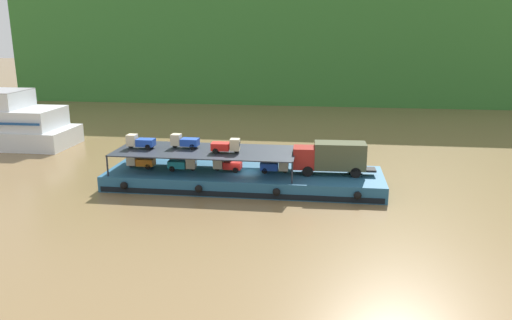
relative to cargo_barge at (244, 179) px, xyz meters
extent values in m
plane|color=brown|center=(0.00, 0.03, -0.75)|extent=(400.00, 400.00, 0.00)
cube|color=#33702D|center=(0.00, 67.60, 15.61)|extent=(115.01, 28.54, 32.72)
cube|color=#23567A|center=(0.00, 0.03, 0.00)|extent=(26.76, 7.49, 1.50)
cube|color=black|center=(0.00, -3.74, -0.40)|extent=(26.22, 0.06, 0.50)
sphere|color=black|center=(-10.70, -3.93, 0.10)|extent=(0.70, 0.70, 0.70)
sphere|color=black|center=(-3.57, -3.93, 0.10)|extent=(0.70, 0.70, 0.70)
sphere|color=black|center=(3.57, -3.93, 0.10)|extent=(0.70, 0.70, 0.70)
sphere|color=black|center=(10.70, -3.93, 0.10)|extent=(0.70, 0.70, 0.70)
cube|color=maroon|center=(5.78, 0.16, 2.35)|extent=(2.08, 2.26, 2.00)
cube|color=#192833|center=(4.75, 0.12, 2.70)|extent=(0.13, 1.84, 0.60)
cube|color=#474C33|center=(9.18, 0.29, 2.60)|extent=(4.88, 2.48, 2.50)
cube|color=black|center=(9.18, 0.29, 1.30)|extent=(6.85, 1.63, 0.20)
cylinder|color=black|center=(6.14, 1.19, 1.25)|extent=(1.01, 0.32, 1.00)
cylinder|color=black|center=(6.22, -0.83, 1.25)|extent=(1.01, 0.32, 1.00)
cylinder|color=black|center=(10.58, 1.35, 1.25)|extent=(1.01, 0.32, 1.00)
cylinder|color=black|center=(10.65, -0.66, 1.25)|extent=(1.01, 0.32, 1.00)
cylinder|color=#232833|center=(4.90, 3.29, 1.75)|extent=(0.16, 0.16, 2.00)
cylinder|color=#232833|center=(4.90, -3.24, 1.75)|extent=(0.16, 0.16, 2.00)
cylinder|color=#232833|center=(-12.50, 3.29, 1.75)|extent=(0.16, 0.16, 2.00)
cylinder|color=#232833|center=(-12.50, -3.24, 1.75)|extent=(0.16, 0.16, 2.00)
cube|color=#232833|center=(-3.80, 0.03, 2.70)|extent=(17.56, 6.69, 0.10)
cube|color=orange|center=(-9.91, -0.02, 1.38)|extent=(1.72, 1.23, 0.70)
cube|color=beige|center=(-11.31, 0.00, 1.58)|extent=(0.92, 1.02, 1.10)
cube|color=#19232D|center=(-11.78, 0.01, 1.69)|extent=(0.06, 0.85, 0.38)
cylinder|color=black|center=(-11.46, 0.00, 1.03)|extent=(0.56, 0.15, 0.56)
cylinder|color=black|center=(-9.50, 0.50, 1.03)|extent=(0.56, 0.15, 0.56)
cylinder|color=black|center=(-9.52, -0.56, 1.03)|extent=(0.56, 0.15, 0.56)
cube|color=teal|center=(-6.56, -0.41, 1.38)|extent=(1.75, 1.28, 0.70)
cube|color=#C6B793|center=(-5.16, -0.34, 1.58)|extent=(0.94, 1.04, 1.10)
cube|color=#19232D|center=(-4.69, -0.32, 1.69)|extent=(0.08, 0.85, 0.38)
cylinder|color=black|center=(-5.01, -0.34, 1.03)|extent=(0.57, 0.17, 0.56)
cylinder|color=black|center=(-6.94, -0.95, 1.03)|extent=(0.57, 0.17, 0.56)
cylinder|color=black|center=(-6.98, 0.10, 1.03)|extent=(0.57, 0.17, 0.56)
cube|color=red|center=(-1.10, -0.04, 1.38)|extent=(1.74, 1.26, 0.70)
cube|color=beige|center=(-2.50, 0.00, 1.58)|extent=(0.93, 1.03, 1.10)
cube|color=#19232D|center=(-2.97, 0.02, 1.69)|extent=(0.07, 0.85, 0.38)
cylinder|color=black|center=(-2.65, 0.01, 1.03)|extent=(0.56, 0.16, 0.56)
cylinder|color=black|center=(-0.68, 0.47, 1.03)|extent=(0.56, 0.16, 0.56)
cylinder|color=black|center=(-0.72, -0.59, 1.03)|extent=(0.56, 0.16, 0.56)
cube|color=#1E47B7|center=(2.46, 0.07, 1.38)|extent=(1.73, 1.25, 0.70)
cube|color=#C6B793|center=(3.86, 0.11, 1.58)|extent=(0.93, 1.03, 1.10)
cube|color=#19232D|center=(4.33, 0.12, 1.69)|extent=(0.06, 0.85, 0.38)
cylinder|color=black|center=(4.01, 0.11, 1.03)|extent=(0.56, 0.16, 0.56)
cylinder|color=black|center=(2.08, -0.47, 1.03)|extent=(0.56, 0.16, 0.56)
cylinder|color=black|center=(2.05, 0.59, 1.03)|extent=(0.56, 0.16, 0.56)
cube|color=#1E47B7|center=(-9.79, -0.06, 3.38)|extent=(1.72, 1.23, 0.70)
cube|color=beige|center=(-11.19, -0.03, 3.58)|extent=(0.92, 1.01, 1.10)
cube|color=#19232D|center=(-11.66, -0.02, 3.69)|extent=(0.05, 0.85, 0.38)
cylinder|color=black|center=(-11.34, -0.03, 3.03)|extent=(0.56, 0.15, 0.56)
cylinder|color=black|center=(-9.38, 0.47, 3.03)|extent=(0.56, 0.15, 0.56)
cylinder|color=black|center=(-9.40, -0.59, 3.03)|extent=(0.56, 0.15, 0.56)
cube|color=#1E47B7|center=(-5.51, 0.68, 3.38)|extent=(1.75, 1.27, 0.70)
cube|color=beige|center=(-6.91, 0.74, 3.58)|extent=(0.94, 1.04, 1.10)
cube|color=#19232D|center=(-7.38, 0.76, 3.69)|extent=(0.08, 0.85, 0.38)
cylinder|color=black|center=(-7.06, 0.74, 3.03)|extent=(0.57, 0.16, 0.56)
cylinder|color=black|center=(-5.09, 1.19, 3.03)|extent=(0.57, 0.16, 0.56)
cylinder|color=black|center=(-5.14, 0.13, 3.03)|extent=(0.57, 0.16, 0.56)
cube|color=red|center=(-2.14, -0.75, 3.38)|extent=(1.76, 1.29, 0.70)
cube|color=#C6B793|center=(-0.74, -0.68, 3.58)|extent=(0.95, 1.05, 1.10)
cube|color=#19232D|center=(-0.27, -0.65, 3.69)|extent=(0.08, 0.85, 0.38)
cylinder|color=black|center=(-0.59, -0.67, 3.03)|extent=(0.57, 0.17, 0.56)
cylinder|color=black|center=(-2.51, -1.30, 3.03)|extent=(0.57, 0.17, 0.56)
cylinder|color=black|center=(-2.57, -0.24, 3.03)|extent=(0.57, 0.17, 0.56)
camera|label=1|loc=(7.47, -46.36, 14.26)|focal=35.18mm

